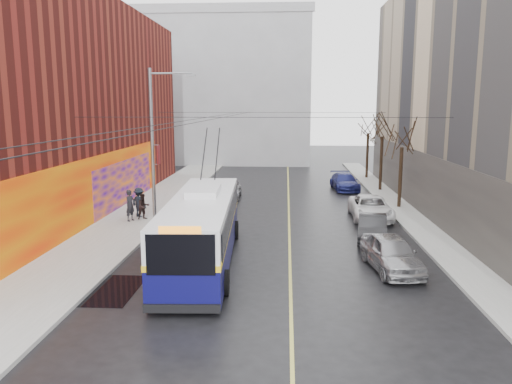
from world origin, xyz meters
TOP-DOWN VIEW (x-y plane):
  - ground at (0.00, 0.00)m, footprint 140.00×140.00m
  - sidewalk_left at (-8.00, 12.00)m, footprint 4.00×60.00m
  - sidewalk_right at (9.00, 12.00)m, footprint 2.00×60.00m
  - lane_line at (1.50, 14.00)m, footprint 0.12×50.00m
  - building_left at (-15.99, 13.99)m, footprint 12.11×36.00m
  - building_far at (-6.00, 44.99)m, footprint 20.50×12.10m
  - streetlight_pole at (-6.14, 10.00)m, footprint 2.65×0.60m
  - catenary_wires at (-2.54, 14.77)m, footprint 18.00×60.00m
  - tree_near at (9.00, 16.00)m, footprint 3.20×3.20m
  - tree_mid at (9.00, 23.00)m, footprint 3.20×3.20m
  - tree_far at (9.00, 30.00)m, footprint 3.20×3.20m
  - puddle at (-5.78, -0.10)m, footprint 2.85×3.38m
  - pigeons_flying at (-3.59, 9.79)m, footprint 3.18×3.11m
  - trolleybus at (-2.42, 3.51)m, footprint 3.32×12.26m
  - parked_car_a at (5.80, 2.92)m, footprint 2.37×4.65m
  - parked_car_b at (5.80, 7.68)m, footprint 2.07×4.25m
  - parked_car_c at (6.53, 12.77)m, footprint 2.40×5.12m
  - parked_car_d at (6.16, 23.46)m, footprint 2.30×4.88m
  - following_car at (-3.02, 19.29)m, footprint 1.86×4.37m
  - pedestrian_a at (-7.95, 10.71)m, footprint 0.69×0.81m
  - pedestrian_b at (-7.30, 11.21)m, footprint 0.97×0.95m
  - pedestrian_c at (-7.76, 11.87)m, footprint 1.35×1.22m

SIDE VIEW (x-z plane):
  - ground at x=0.00m, z-range 0.00..0.00m
  - lane_line at x=1.50m, z-range 0.00..0.01m
  - puddle at x=-5.78m, z-range 0.00..0.01m
  - sidewalk_left at x=-8.00m, z-range 0.00..0.15m
  - sidewalk_right at x=9.00m, z-range 0.00..0.15m
  - parked_car_b at x=5.80m, z-range 0.00..1.34m
  - parked_car_d at x=6.16m, z-range 0.00..1.38m
  - parked_car_c at x=6.53m, z-range 0.00..1.42m
  - following_car at x=-3.02m, z-range 0.00..1.47m
  - parked_car_a at x=5.80m, z-range 0.00..1.52m
  - pedestrian_b at x=-7.30m, z-range 0.15..1.72m
  - pedestrian_c at x=-7.76m, z-range 0.15..1.96m
  - pedestrian_a at x=-7.95m, z-range 0.15..2.02m
  - trolleybus at x=-2.42m, z-range -1.28..4.48m
  - streetlight_pole at x=-6.14m, z-range 0.35..9.35m
  - tree_near at x=9.00m, z-range 1.78..8.18m
  - tree_far at x=9.00m, z-range 1.86..8.43m
  - tree_mid at x=9.00m, z-range 1.91..8.59m
  - catenary_wires at x=-2.54m, z-range 6.13..6.36m
  - building_left at x=-15.99m, z-range -0.01..13.99m
  - pigeons_flying at x=-3.59m, z-range 6.02..8.44m
  - building_far at x=-6.00m, z-range 0.02..18.02m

